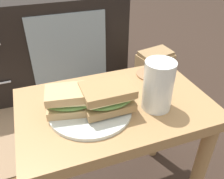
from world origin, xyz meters
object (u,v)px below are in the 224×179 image
at_px(sandwich_front, 71,100).
at_px(paper_bag, 153,78).
at_px(plate, 90,110).
at_px(coaster, 150,74).
at_px(beer_glass, 158,86).
at_px(tv_cabinet, 44,43).
at_px(sandwich_back, 107,97).

relative_size(sandwich_front, paper_bag, 0.46).
relative_size(plate, coaster, 2.39).
relative_size(plate, beer_glass, 1.63).
height_order(sandwich_front, coaster, sandwich_front).
bearing_deg(tv_cabinet, coaster, -70.99).
distance_m(sandwich_front, beer_glass, 0.24).
distance_m(sandwich_back, beer_glass, 0.14).
distance_m(sandwich_front, sandwich_back, 0.10).
height_order(tv_cabinet, coaster, tv_cabinet).
bearing_deg(tv_cabinet, sandwich_back, -85.22).
bearing_deg(tv_cabinet, sandwich_front, -90.68).
xyz_separation_m(sandwich_front, coaster, (0.30, 0.11, -0.04)).
bearing_deg(coaster, paper_bag, 57.21).
bearing_deg(paper_bag, coaster, -122.79).
height_order(plate, sandwich_back, sandwich_back).
xyz_separation_m(beer_glass, coaster, (0.07, 0.17, -0.07)).
bearing_deg(sandwich_back, beer_glass, -12.19).
relative_size(beer_glass, paper_bag, 0.42).
bearing_deg(plate, tv_cabinet, 92.10).
relative_size(sandwich_back, beer_glass, 1.03).
height_order(beer_glass, paper_bag, beer_glass).
relative_size(tv_cabinet, sandwich_front, 6.11).
bearing_deg(coaster, tv_cabinet, 109.01).
height_order(tv_cabinet, plate, tv_cabinet).
distance_m(plate, paper_bag, 0.79).
height_order(coaster, paper_bag, coaster).
distance_m(sandwich_back, coaster, 0.25).
bearing_deg(paper_bag, plate, -134.39).
bearing_deg(paper_bag, beer_glass, -120.08).
bearing_deg(coaster, sandwich_front, -160.00).
bearing_deg(plate, sandwich_back, -16.86).
xyz_separation_m(sandwich_back, paper_bag, (0.46, 0.53, -0.34)).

